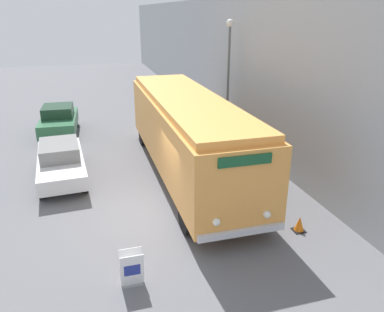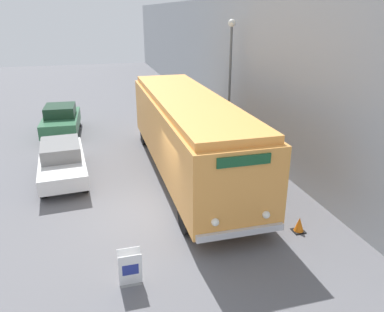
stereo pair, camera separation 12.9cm
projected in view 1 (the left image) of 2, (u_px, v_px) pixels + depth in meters
ground_plane at (156, 212)px, 12.59m from camera, size 80.00×80.00×0.00m
building_wall_right at (220, 63)px, 21.77m from camera, size 0.30×60.00×7.07m
vintage_bus at (187, 131)px, 14.86m from camera, size 2.68×11.36×3.26m
sign_board at (132, 269)px, 9.08m from camera, size 0.57×0.36×0.95m
streetlamp at (229, 64)px, 18.38m from camera, size 0.36×0.36×5.99m
parked_car_near at (61, 160)px, 14.96m from camera, size 2.03×4.76×1.45m
parked_car_mid at (59, 120)px, 20.30m from camera, size 1.98×4.14×1.58m
traffic_cone at (299, 224)px, 11.43m from camera, size 0.36×0.36×0.48m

